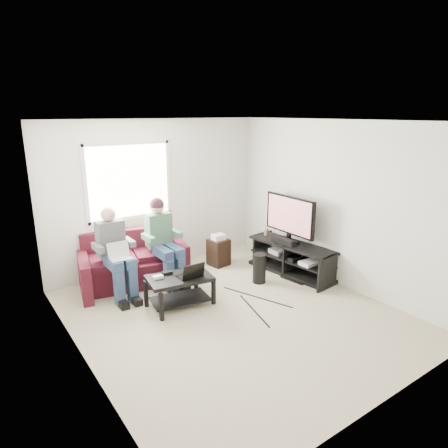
% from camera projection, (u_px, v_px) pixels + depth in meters
% --- Properties ---
extents(floor, '(4.50, 4.50, 0.00)m').
position_uv_depth(floor, '(233.00, 314.00, 5.54)').
color(floor, '#BAB291').
rests_on(floor, ground).
extents(ceiling, '(4.50, 4.50, 0.00)m').
position_uv_depth(ceiling, '(234.00, 121.00, 4.84)').
color(ceiling, white).
rests_on(ceiling, wall_back).
extents(wall_back, '(4.50, 0.00, 4.50)m').
position_uv_depth(wall_back, '(157.00, 195.00, 6.96)').
color(wall_back, silver).
rests_on(wall_back, floor).
extents(wall_front, '(4.50, 0.00, 4.50)m').
position_uv_depth(wall_front, '(389.00, 282.00, 3.42)').
color(wall_front, silver).
rests_on(wall_front, floor).
extents(wall_left, '(0.00, 4.50, 4.50)m').
position_uv_depth(wall_left, '(76.00, 254.00, 4.09)').
color(wall_left, silver).
rests_on(wall_left, floor).
extents(wall_right, '(0.00, 4.50, 4.50)m').
position_uv_depth(wall_right, '(335.00, 204.00, 6.30)').
color(wall_right, silver).
rests_on(wall_right, floor).
extents(window, '(1.48, 0.04, 1.28)m').
position_uv_depth(window, '(129.00, 181.00, 6.59)').
color(window, white).
rests_on(window, wall_back).
extents(sofa, '(1.94, 1.12, 0.83)m').
position_uv_depth(sofa, '(134.00, 264.00, 6.52)').
color(sofa, '#42101C').
rests_on(sofa, floor).
extents(person_left, '(0.40, 0.70, 1.34)m').
position_uv_depth(person_left, '(115.00, 249.00, 5.94)').
color(person_left, navy).
rests_on(person_left, sofa).
extents(person_right, '(0.40, 0.71, 1.39)m').
position_uv_depth(person_right, '(163.00, 236.00, 6.38)').
color(person_right, navy).
rests_on(person_right, sofa).
extents(laptop_silver, '(0.38, 0.34, 0.24)m').
position_uv_depth(laptop_silver, '(121.00, 255.00, 5.77)').
color(laptop_silver, silver).
rests_on(laptop_silver, person_left).
extents(coffee_table, '(0.97, 0.69, 0.45)m').
position_uv_depth(coffee_table, '(180.00, 284.00, 5.70)').
color(coffee_table, black).
rests_on(coffee_table, floor).
extents(laptop_black, '(0.39, 0.32, 0.24)m').
position_uv_depth(laptop_black, '(189.00, 269.00, 5.64)').
color(laptop_black, black).
rests_on(laptop_black, coffee_table).
extents(controller_a, '(0.14, 0.09, 0.04)m').
position_uv_depth(controller_a, '(158.00, 277.00, 5.61)').
color(controller_a, silver).
rests_on(controller_a, coffee_table).
extents(controller_b, '(0.15, 0.11, 0.04)m').
position_uv_depth(controller_b, '(167.00, 273.00, 5.75)').
color(controller_b, black).
rests_on(controller_b, coffee_table).
extents(controller_c, '(0.15, 0.11, 0.04)m').
position_uv_depth(controller_c, '(192.00, 267.00, 5.95)').
color(controller_c, gray).
rests_on(controller_c, coffee_table).
extents(tv_stand, '(0.68, 1.67, 0.54)m').
position_uv_depth(tv_stand, '(292.00, 260.00, 6.88)').
color(tv_stand, black).
rests_on(tv_stand, floor).
extents(tv, '(0.12, 1.10, 0.81)m').
position_uv_depth(tv, '(290.00, 216.00, 6.76)').
color(tv, black).
rests_on(tv, tv_stand).
extents(soundbar, '(0.12, 0.50, 0.10)m').
position_uv_depth(soundbar, '(284.00, 241.00, 6.80)').
color(soundbar, black).
rests_on(soundbar, tv_stand).
extents(drink_cup, '(0.08, 0.08, 0.12)m').
position_uv_depth(drink_cup, '(266.00, 232.00, 7.26)').
color(drink_cup, '#955E40').
rests_on(drink_cup, tv_stand).
extents(console_white, '(0.30, 0.22, 0.06)m').
position_uv_depth(console_white, '(309.00, 263.00, 6.55)').
color(console_white, silver).
rests_on(console_white, tv_stand).
extents(console_grey, '(0.34, 0.26, 0.08)m').
position_uv_depth(console_grey, '(280.00, 251.00, 7.10)').
color(console_grey, gray).
rests_on(console_grey, tv_stand).
extents(console_black, '(0.38, 0.30, 0.07)m').
position_uv_depth(console_black, '(294.00, 257.00, 6.82)').
color(console_black, black).
rests_on(console_black, tv_stand).
extents(subwoofer, '(0.21, 0.21, 0.49)m').
position_uv_depth(subwoofer, '(259.00, 268.00, 6.51)').
color(subwoofer, black).
rests_on(subwoofer, floor).
extents(keyboard_floor, '(0.22, 0.48, 0.03)m').
position_uv_depth(keyboard_floor, '(294.00, 280.00, 6.64)').
color(keyboard_floor, black).
rests_on(keyboard_floor, floor).
extents(end_table, '(0.33, 0.33, 0.58)m').
position_uv_depth(end_table, '(219.00, 251.00, 7.26)').
color(end_table, black).
rests_on(end_table, floor).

